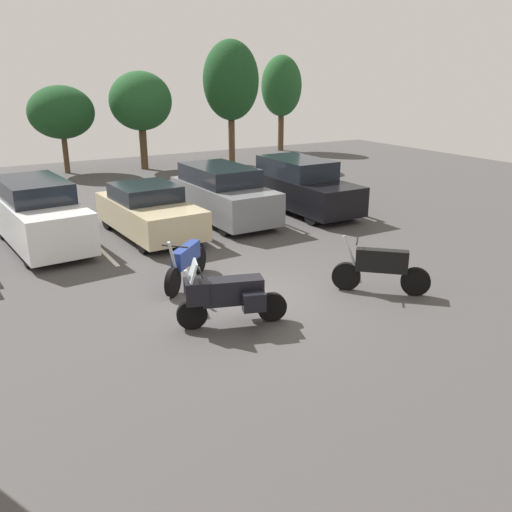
% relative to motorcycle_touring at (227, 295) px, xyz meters
% --- Properties ---
extents(ground, '(44.00, 44.00, 0.10)m').
position_rel_motorcycle_touring_xyz_m(ground, '(1.06, 0.97, -0.70)').
color(ground, '#423F3F').
extents(motorcycle_touring, '(2.14, 1.14, 1.39)m').
position_rel_motorcycle_touring_xyz_m(motorcycle_touring, '(0.00, 0.00, 0.00)').
color(motorcycle_touring, black).
rests_on(motorcycle_touring, ground).
extents(motorcycle_second, '(1.70, 1.62, 1.31)m').
position_rel_motorcycle_touring_xyz_m(motorcycle_second, '(0.19, 2.47, -0.11)').
color(motorcycle_second, black).
rests_on(motorcycle_second, ground).
extents(motorcycle_third, '(1.68, 1.59, 1.31)m').
position_rel_motorcycle_touring_xyz_m(motorcycle_third, '(3.76, -0.24, -0.07)').
color(motorcycle_third, black).
rests_on(motorcycle_third, ground).
extents(parking_stripes, '(17.82, 4.97, 0.01)m').
position_rel_motorcycle_touring_xyz_m(parking_stripes, '(-0.85, 7.00, -0.65)').
color(parking_stripes, silver).
rests_on(parking_stripes, ground).
extents(car_white, '(2.14, 4.70, 1.89)m').
position_rel_motorcycle_touring_xyz_m(car_white, '(-2.20, 7.32, 0.28)').
color(car_white, white).
rests_on(car_white, ground).
extents(car_champagne, '(2.12, 4.44, 1.55)m').
position_rel_motorcycle_touring_xyz_m(car_champagne, '(0.86, 6.79, 0.10)').
color(car_champagne, '#C1B289').
rests_on(car_champagne, ground).
extents(car_grey, '(1.96, 4.54, 1.82)m').
position_rel_motorcycle_touring_xyz_m(car_grey, '(3.61, 7.21, 0.25)').
color(car_grey, slate).
rests_on(car_grey, ground).
extents(car_black, '(1.84, 4.88, 1.85)m').
position_rel_motorcycle_touring_xyz_m(car_black, '(6.66, 7.02, 0.26)').
color(car_black, black).
rests_on(car_black, ground).
extents(tree_far_right, '(3.11, 3.11, 4.85)m').
position_rel_motorcycle_touring_xyz_m(tree_far_right, '(4.85, 18.56, 2.72)').
color(tree_far_right, '#4C3823').
rests_on(tree_far_right, ground).
extents(tree_right, '(2.51, 2.51, 5.79)m').
position_rel_motorcycle_touring_xyz_m(tree_right, '(14.77, 20.92, 3.27)').
color(tree_right, '#4C3823').
rests_on(tree_right, ground).
extents(tree_center_right, '(3.14, 3.14, 4.20)m').
position_rel_motorcycle_touring_xyz_m(tree_center_right, '(1.12, 19.34, 2.27)').
color(tree_center_right, '#4C3823').
rests_on(tree_center_right, ground).
extents(tree_center_left, '(2.94, 2.94, 6.40)m').
position_rel_motorcycle_touring_xyz_m(tree_center_left, '(9.56, 17.76, 3.68)').
color(tree_center_left, '#4C3823').
rests_on(tree_center_left, ground).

